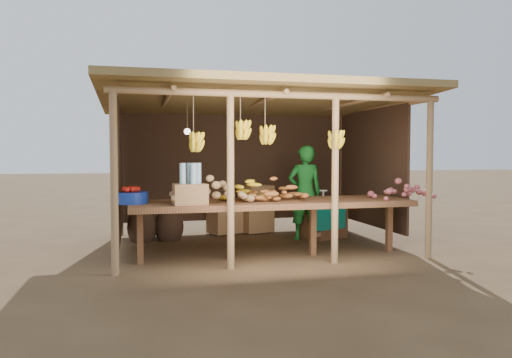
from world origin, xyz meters
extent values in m
plane|color=brown|center=(0.00, 0.00, 0.00)|extent=(60.00, 60.00, 0.00)
cylinder|color=#A27D54|center=(-2.10, -1.50, 1.10)|extent=(0.09, 0.09, 2.20)
cylinder|color=#A27D54|center=(2.10, -1.50, 1.10)|extent=(0.09, 0.09, 2.20)
cylinder|color=#A27D54|center=(-2.10, 1.50, 1.10)|extent=(0.09, 0.09, 2.20)
cylinder|color=#A27D54|center=(2.10, 1.50, 1.10)|extent=(0.09, 0.09, 2.20)
cylinder|color=#A27D54|center=(-0.70, -1.50, 1.10)|extent=(0.09, 0.09, 2.20)
cylinder|color=#A27D54|center=(0.70, -1.50, 1.10)|extent=(0.09, 0.09, 2.20)
cylinder|color=#A27D54|center=(0.00, -1.50, 2.20)|extent=(4.40, 0.09, 0.09)
cylinder|color=#A27D54|center=(0.00, 1.50, 2.20)|extent=(4.40, 0.09, 0.09)
cube|color=olive|center=(0.00, 0.00, 2.29)|extent=(4.70, 3.50, 0.28)
cube|color=#402B1D|center=(0.00, 1.48, 1.21)|extent=(4.20, 0.04, 1.98)
cube|color=#402B1D|center=(-2.08, 0.20, 1.21)|extent=(0.04, 2.40, 1.98)
cube|color=#402B1D|center=(2.08, 0.20, 1.21)|extent=(0.04, 2.40, 1.98)
cube|color=brown|center=(0.00, -0.95, 0.76)|extent=(3.90, 1.05, 0.08)
cube|color=brown|center=(-1.80, -0.95, 0.36)|extent=(0.08, 0.08, 0.72)
cube|color=brown|center=(-0.60, -0.95, 0.36)|extent=(0.08, 0.08, 0.72)
cube|color=brown|center=(0.60, -0.95, 0.36)|extent=(0.08, 0.08, 0.72)
cube|color=brown|center=(1.80, -0.95, 0.36)|extent=(0.08, 0.08, 0.72)
cylinder|color=navy|center=(-1.90, -0.90, 0.87)|extent=(0.43, 0.43, 0.15)
cube|color=#9B6E45|center=(-1.18, -1.24, 0.93)|extent=(0.43, 0.35, 0.27)
imported|color=#1A7727|center=(0.93, 0.31, 0.79)|extent=(0.61, 0.43, 1.59)
cube|color=brown|center=(1.31, 0.42, 0.29)|extent=(0.79, 0.74, 0.59)
cube|color=#0C8676|center=(1.31, 0.42, 0.62)|extent=(0.88, 0.83, 0.06)
cube|color=#9B6E45|center=(0.30, 1.20, 0.23)|extent=(0.64, 0.57, 0.43)
cube|color=#9B6E45|center=(0.30, 1.20, 0.66)|extent=(0.64, 0.57, 0.43)
cube|color=#9B6E45|center=(-0.28, 1.20, 0.23)|extent=(0.64, 0.57, 0.43)
ellipsoid|color=#402B1D|center=(-1.74, 0.78, 0.28)|extent=(0.49, 0.49, 0.65)
ellipsoid|color=#402B1D|center=(-1.30, 0.78, 0.28)|extent=(0.49, 0.49, 0.65)
camera|label=1|loc=(-1.89, -7.60, 1.46)|focal=35.00mm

